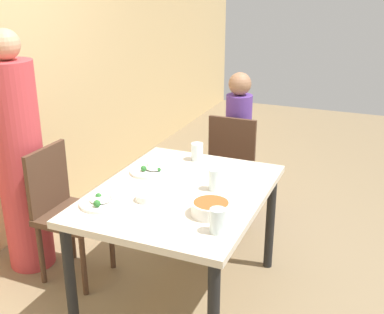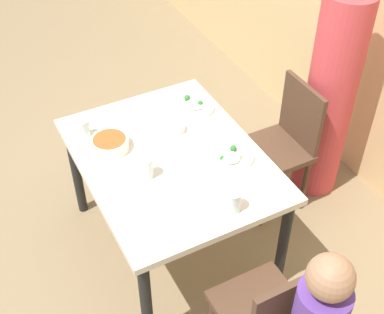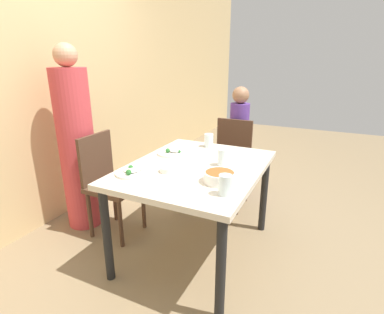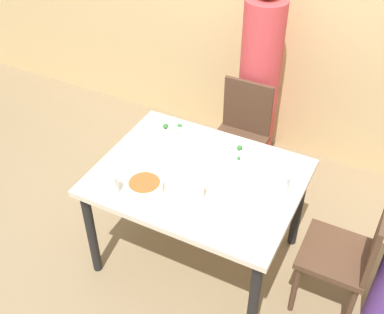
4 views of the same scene
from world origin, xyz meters
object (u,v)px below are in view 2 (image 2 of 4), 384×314
at_px(chair_child_spot, 269,314).
at_px(bowl_curry, 110,144).
at_px(plate_rice_adult, 232,156).
at_px(glass_water_tall, 83,129).
at_px(chair_adult_spot, 283,142).
at_px(person_adult, 331,95).

height_order(chair_child_spot, bowl_curry, chair_child_spot).
bearing_deg(chair_child_spot, plate_rice_adult, -107.76).
bearing_deg(glass_water_tall, chair_child_spot, 16.92).
relative_size(bowl_curry, glass_water_tall, 1.68).
distance_m(bowl_curry, glass_water_tall, 0.19).
bearing_deg(chair_child_spot, chair_adult_spot, -127.65).
relative_size(chair_child_spot, bowl_curry, 4.28).
xyz_separation_m(person_adult, bowl_curry, (-0.17, -1.41, 0.03)).
distance_m(person_adult, plate_rice_adult, 0.87).
bearing_deg(bowl_curry, person_adult, 83.20).
xyz_separation_m(chair_adult_spot, chair_child_spot, (1.00, -0.77, 0.00)).
xyz_separation_m(chair_child_spot, plate_rice_adult, (-0.78, 0.25, 0.27)).
relative_size(person_adult, glass_water_tall, 13.04).
height_order(chair_child_spot, person_adult, person_adult).
height_order(chair_adult_spot, glass_water_tall, chair_adult_spot).
relative_size(chair_child_spot, person_adult, 0.55).
bearing_deg(plate_rice_adult, bowl_curry, -124.36).
relative_size(chair_adult_spot, person_adult, 0.55).
distance_m(chair_adult_spot, person_adult, 0.42).
height_order(bowl_curry, plate_rice_adult, bowl_curry).
distance_m(chair_child_spot, bowl_curry, 1.24).
height_order(person_adult, bowl_curry, person_adult).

